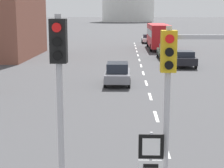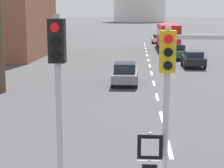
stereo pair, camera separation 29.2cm
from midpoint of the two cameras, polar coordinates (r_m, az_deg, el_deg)
lane_stripe_2 at (r=14.65m, az=9.32°, el=-9.77°), size 0.16×2.00×0.01m
lane_stripe_3 at (r=18.91m, az=8.03°, el=-4.97°), size 0.16×2.00×0.01m
lane_stripe_4 at (r=23.26m, az=7.24°, el=-1.94°), size 0.16×2.00×0.01m
lane_stripe_5 at (r=27.66m, az=6.69°, el=0.13°), size 0.16×2.00×0.01m
lane_stripe_6 at (r=32.09m, az=6.30°, el=1.63°), size 0.16×2.00×0.01m
lane_stripe_7 at (r=36.53m, az=6.00°, el=2.76°), size 0.16×2.00×0.01m
lane_stripe_8 at (r=40.99m, az=5.77°, el=3.65°), size 0.16×2.00×0.01m
lane_stripe_9 at (r=45.46m, az=5.58°, el=4.36°), size 0.16×2.00×0.01m
lane_stripe_10 at (r=49.93m, az=5.42°, el=4.95°), size 0.16×2.00×0.01m
lane_stripe_11 at (r=54.40m, az=5.29°, el=5.44°), size 0.16×2.00×0.01m
lane_stripe_12 at (r=58.88m, az=5.18°, el=5.86°), size 0.16×2.00×0.01m
lane_stripe_13 at (r=63.37m, az=5.09°, el=6.21°), size 0.16×2.00×0.01m
traffic_signal_centre_tall at (r=8.86m, az=13.78°, el=1.03°), size 2.32×0.34×4.83m
traffic_signal_near_left at (r=8.39m, az=-7.23°, el=-0.07°), size 0.36×0.34×5.10m
route_sign_post at (r=9.15m, az=6.69°, el=-11.91°), size 0.60×0.08×2.36m
sedan_near_left at (r=42.37m, az=9.95°, el=4.93°), size 1.97×4.59×1.65m
sedan_near_right at (r=63.72m, az=7.08°, el=6.88°), size 1.83×4.40×1.46m
sedan_mid_centre at (r=36.20m, az=12.51°, el=3.77°), size 1.95×4.03×1.54m
sedan_far_left at (r=26.89m, az=2.30°, el=1.62°), size 1.83×4.05×1.60m
city_bus at (r=53.16m, az=8.67°, el=7.45°), size 2.66×10.80×3.48m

